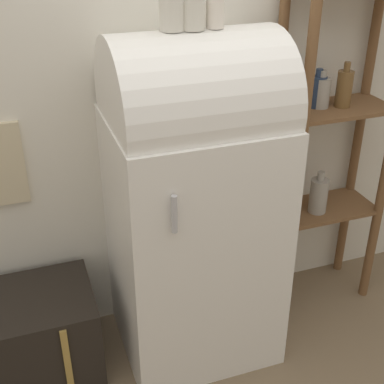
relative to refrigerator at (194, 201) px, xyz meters
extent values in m
plane|color=#7A664C|center=(0.00, -0.23, -0.83)|extent=(12.00, 12.00, 0.00)
cube|color=silver|center=(0.00, 0.34, 0.52)|extent=(7.00, 0.05, 2.70)
cube|color=white|center=(0.00, 0.00, -0.21)|extent=(0.73, 0.64, 1.23)
cylinder|color=white|center=(0.00, 0.00, 0.47)|extent=(0.72, 0.61, 0.61)
cylinder|color=#B7B7BC|center=(-0.20, -0.34, 0.16)|extent=(0.02, 0.02, 0.16)
cube|color=black|center=(-0.87, 0.05, -0.61)|extent=(0.74, 0.46, 0.44)
cube|color=#AD8942|center=(-0.67, -0.19, -0.61)|extent=(0.03, 0.01, 0.39)
cylinder|color=brown|center=(0.54, 0.01, 0.03)|extent=(0.05, 0.05, 1.72)
cylinder|color=brown|center=(0.54, 0.27, 0.03)|extent=(0.05, 0.05, 1.72)
cylinder|color=brown|center=(1.06, 0.27, 0.03)|extent=(0.05, 0.05, 1.72)
cube|color=brown|center=(0.80, 0.14, -0.27)|extent=(0.55, 0.30, 0.02)
cube|color=brown|center=(0.80, 0.14, 0.30)|extent=(0.55, 0.30, 0.02)
cylinder|color=brown|center=(0.82, 0.13, 0.40)|extent=(0.08, 0.08, 0.18)
cylinder|color=brown|center=(0.82, 0.13, 0.51)|extent=(0.03, 0.03, 0.04)
cylinder|color=#23334C|center=(0.70, 0.18, 0.39)|extent=(0.08, 0.08, 0.15)
cylinder|color=#23334C|center=(0.70, 0.18, 0.48)|extent=(0.03, 0.03, 0.04)
cylinder|color=#9E998E|center=(0.72, 0.16, 0.39)|extent=(0.09, 0.09, 0.15)
cylinder|color=#9E998E|center=(0.72, 0.16, 0.48)|extent=(0.04, 0.04, 0.04)
cylinder|color=#9E998E|center=(0.74, 0.11, -0.16)|extent=(0.10, 0.10, 0.19)
cylinder|color=#9E998E|center=(0.74, 0.11, -0.05)|extent=(0.04, 0.04, 0.05)
cylinder|color=#9E998E|center=(0.76, 0.13, -0.17)|extent=(0.08, 0.08, 0.18)
cylinder|color=#9E998E|center=(0.76, 0.13, -0.06)|extent=(0.03, 0.03, 0.04)
cylinder|color=beige|center=(-0.09, 0.01, 0.83)|extent=(0.10, 0.10, 0.13)
cylinder|color=beige|center=(-0.01, 0.00, 0.83)|extent=(0.10, 0.10, 0.12)
cylinder|color=silver|center=(0.08, 0.00, 0.83)|extent=(0.07, 0.07, 0.12)
camera|label=1|loc=(-0.72, -2.00, 1.20)|focal=50.00mm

